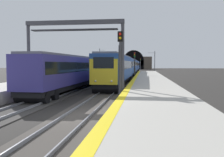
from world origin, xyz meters
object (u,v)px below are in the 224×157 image
object	(u,v)px
overhead_signal_gantry	(74,40)
train_main_approaching	(130,66)
train_adjacent_platform	(100,68)
catenary_mast_far	(100,60)
railway_signal_near	(120,62)
railway_signal_mid	(135,63)
railway_signal_far	(140,63)
catenary_mast_near	(155,61)

from	to	relation	value
overhead_signal_gantry	train_main_approaching	bearing A→B (deg)	-2.91
train_adjacent_platform	catenary_mast_far	xyz separation A→B (m)	(39.05, 7.23, 2.03)
train_main_approaching	railway_signal_near	bearing A→B (deg)	3.34
train_adjacent_platform	railway_signal_mid	xyz separation A→B (m)	(0.99, -6.37, 0.90)
train_adjacent_platform	railway_signal_near	size ratio (longest dim) A/B	10.54
train_adjacent_platform	overhead_signal_gantry	size ratio (longest dim) A/B	6.66
train_adjacent_platform	railway_signal_near	bearing A→B (deg)	-164.82
train_main_approaching	railway_signal_mid	distance (m)	19.15
railway_signal_near	railway_signal_far	bearing A→B (deg)	-180.00
train_adjacent_platform	overhead_signal_gantry	world-z (taller)	overhead_signal_gantry
overhead_signal_gantry	catenary_mast_near	bearing A→B (deg)	-8.18
railway_signal_mid	railway_signal_far	size ratio (longest dim) A/B	0.89
train_main_approaching	train_adjacent_platform	distance (m)	20.54
catenary_mast_near	train_adjacent_platform	bearing A→B (deg)	164.33
train_main_approaching	catenary_mast_far	distance (m)	22.41
railway_signal_near	train_main_approaching	bearing A→B (deg)	-177.67
railway_signal_near	railway_signal_mid	world-z (taller)	railway_signal_near
railway_signal_near	railway_signal_mid	size ratio (longest dim) A/B	1.04
train_main_approaching	catenary_mast_far	bearing A→B (deg)	-147.33
railway_signal_near	catenary_mast_far	distance (m)	66.68
railway_signal_near	catenary_mast_far	xyz separation A→B (m)	(65.27, 13.60, 1.13)
railway_signal_near	catenary_mast_near	xyz separation A→B (m)	(67.92, -5.33, 0.71)
train_adjacent_platform	catenary_mast_near	distance (m)	43.34
train_main_approaching	overhead_signal_gantry	xyz separation A→B (m)	(-44.10, 2.25, 2.64)
railway_signal_near	railway_signal_far	size ratio (longest dim) A/B	0.93
train_adjacent_platform	catenary_mast_near	xyz separation A→B (m)	(41.70, -11.70, 1.62)
train_adjacent_platform	catenary_mast_far	bearing A→B (deg)	12.02
train_adjacent_platform	railway_signal_far	world-z (taller)	railway_signal_far
catenary_mast_near	train_main_approaching	bearing A→B (deg)	161.59
railway_signal_near	overhead_signal_gantry	bearing A→B (deg)	-117.65
train_adjacent_platform	train_main_approaching	bearing A→B (deg)	-11.10
train_adjacent_platform	overhead_signal_gantry	bearing A→B (deg)	-173.14
railway_signal_near	overhead_signal_gantry	world-z (taller)	overhead_signal_gantry
catenary_mast_near	overhead_signal_gantry	bearing A→B (deg)	171.82
train_adjacent_platform	railway_signal_far	distance (m)	70.44
railway_signal_near	overhead_signal_gantry	distance (m)	5.03
train_adjacent_platform	catenary_mast_near	world-z (taller)	catenary_mast_near
train_main_approaching	catenary_mast_near	bearing A→B (deg)	162.61
catenary_mast_near	catenary_mast_far	distance (m)	19.12
train_adjacent_platform	catenary_mast_far	distance (m)	39.76
railway_signal_mid	catenary_mast_near	size ratio (longest dim) A/B	0.69
train_adjacent_platform	railway_signal_mid	world-z (taller)	railway_signal_mid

